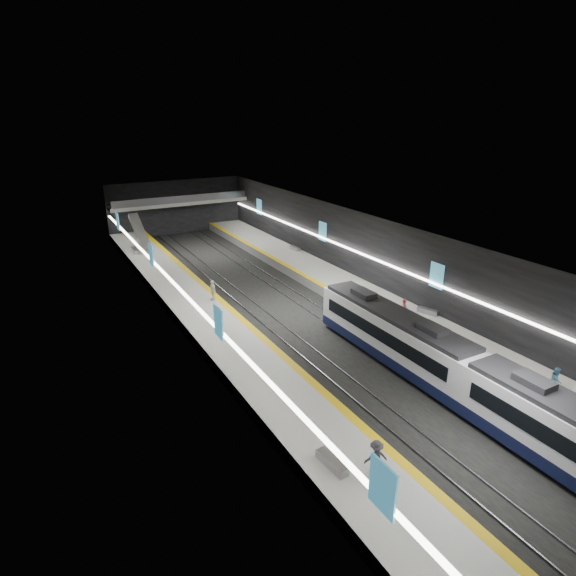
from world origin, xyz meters
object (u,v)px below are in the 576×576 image
bench_left_far (135,250)px  bench_right_near (428,311)px  passenger_right_b (556,380)px  bench_right_far (295,248)px  escalator (140,233)px  passenger_right_a (404,310)px  passenger_left_a (213,290)px  train (474,380)px  bench_left_near (332,463)px  passenger_left_b (376,457)px

bench_left_far → bench_right_near: 36.84m
passenger_right_b → bench_right_far: bearing=58.2°
escalator → passenger_right_a: 36.77m
bench_right_near → passenger_right_b: passenger_right_b is taller
bench_right_far → passenger_left_a: passenger_left_a is taller
bench_left_far → train: bearing=-73.8°
passenger_right_a → bench_right_far: bearing=18.0°
escalator → passenger_left_a: size_ratio=4.07×
escalator → passenger_left_a: (1.62, -21.71, -0.92)m
escalator → bench_left_near: (-1.13, -45.82, -1.65)m
bench_right_far → passenger_left_a: size_ratio=0.88×
train → passenger_left_a: train is taller
bench_right_far → passenger_left_b: (-16.30, -36.62, 0.71)m
train → passenger_left_b: train is taller
train → bench_left_far: size_ratio=14.53×
passenger_right_a → passenger_left_b: (-13.60, -13.26, -0.06)m
escalator → bench_left_far: 2.83m
bench_right_far → passenger_left_b: passenger_left_b is taller
passenger_right_b → passenger_left_b: 14.53m
bench_right_near → passenger_left_b: bearing=-161.7°
bench_right_far → passenger_right_b: (-1.77, -36.39, 0.65)m
bench_right_far → bench_left_far: bearing=148.0°
escalator → bench_left_far: escalator is taller
train → bench_left_near: 11.22m
escalator → passenger_right_b: (15.05, -46.96, -1.04)m
passenger_right_a → bench_right_near: bearing=-63.9°
bench_left_near → bench_left_far: size_ratio=0.98×
bench_left_far → bench_right_far: 20.10m
escalator → bench_right_near: size_ratio=4.27×
bench_right_far → passenger_left_a: 18.86m
bench_right_far → passenger_left_a: bearing=-150.2°
bench_left_far → passenger_left_b: passenger_left_b is taller
bench_right_near → bench_left_far: bearing=99.1°
bench_left_far → passenger_left_a: 20.05m
passenger_right_a → passenger_left_a: size_ratio=1.00×
passenger_left_a → bench_left_far: bearing=-170.9°
bench_left_near → bench_right_near: bench_left_near is taller
bench_right_far → passenger_right_a: passenger_right_a is taller
bench_left_near → passenger_right_a: 19.34m
bench_right_far → passenger_right_a: 23.54m
train → escalator: 45.95m
escalator → passenger_right_a: escalator is taller
bench_right_far → passenger_right_b: passenger_right_b is taller
bench_right_near → passenger_left_a: 19.61m
passenger_right_a → passenger_left_a: bearing=70.2°
passenger_right_a → passenger_right_b: 13.06m
bench_right_far → passenger_right_b: size_ratio=1.01×
train → passenger_right_a: (4.11, 10.90, -0.21)m
bench_right_far → bench_left_near: bearing=-123.4°
bench_right_near → bench_left_near: bearing=-167.3°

